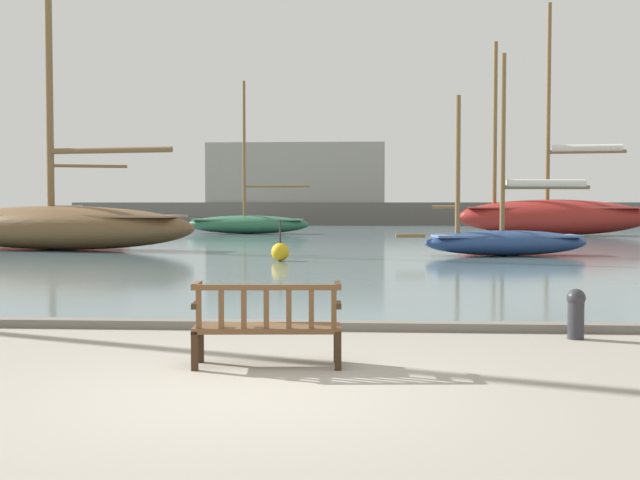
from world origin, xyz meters
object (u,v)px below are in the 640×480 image
Objects in this scene: sailboat_mid_port at (506,238)px; mooring_bollard at (576,311)px; channel_buoy at (280,252)px; park_bench at (267,324)px; sailboat_nearest_starboard at (58,225)px; sailboat_far_port at (248,223)px; sailboat_outer_starboard at (56,222)px; sailboat_far_starboard at (551,214)px.

mooring_bollard is (-1.79, -16.27, -0.29)m from sailboat_mid_port.
channel_buoy is at bearing 112.33° from mooring_bollard.
sailboat_nearest_starboard is (-10.63, 20.77, 0.55)m from park_bench.
sailboat_nearest_starboard is at bearing -105.00° from sailboat_far_port.
sailboat_outer_starboard is 1.67× the size of sailboat_mid_port.
sailboat_mid_port is 10.02× the size of mooring_bollard.
mooring_bollard is (3.82, 2.06, -0.10)m from park_bench.
sailboat_far_port is at bearing 121.07° from sailboat_mid_port.
sailboat_outer_starboard is (-4.88, 11.94, -0.14)m from sailboat_nearest_starboard.
sailboat_nearest_starboard is 16.43m from sailboat_mid_port.
channel_buoy is (9.03, -5.52, -0.66)m from sailboat_nearest_starboard.
sailboat_mid_port is at bearing 23.13° from channel_buoy.
sailboat_mid_port reaches higher than channel_buoy.
sailboat_far_starboard reaches higher than sailboat_far_port.
sailboat_outer_starboard is 36.24m from mooring_bollard.
sailboat_nearest_starboard is at bearing -144.51° from sailboat_far_starboard.
sailboat_far_port is at bearing 174.92° from sailboat_far_starboard.
sailboat_mid_port is (5.61, 18.34, 0.19)m from park_bench.
sailboat_nearest_starboard is 17.57m from sailboat_far_port.
park_bench is at bearing -64.63° from sailboat_outer_starboard.
sailboat_nearest_starboard reaches higher than mooring_bollard.
park_bench is 0.13× the size of sailboat_far_starboard.
park_bench is 37.87m from sailboat_far_starboard.
sailboat_far_starboard is at bearing 73.12° from sailboat_mid_port.
park_bench is at bearing -151.64° from mooring_bollard.
mooring_bollard is at bearing -52.33° from sailboat_nearest_starboard.
sailboat_far_port is 1.33× the size of sailboat_mid_port.
sailboat_far_starboard reaches higher than park_bench.
sailboat_far_starboard reaches higher than sailboat_nearest_starboard.
sailboat_mid_port is at bearing -34.25° from sailboat_outer_starboard.
park_bench is at bearing -80.85° from sailboat_far_port.
park_bench is at bearing -106.95° from sailboat_far_starboard.
park_bench is 23.34m from sailboat_nearest_starboard.
sailboat_mid_port is (11.69, -19.41, -0.05)m from sailboat_far_port.
sailboat_far_port is at bearing 75.00° from sailboat_nearest_starboard.
sailboat_nearest_starboard is 0.94× the size of sailboat_far_starboard.
sailboat_far_port is 22.93m from channel_buoy.
sailboat_far_starboard is 18.70m from sailboat_mid_port.
sailboat_far_starboard is 10.23× the size of channel_buoy.
sailboat_far_port is 7.14× the size of channel_buoy.
sailboat_outer_starboard reaches higher than sailboat_mid_port.
sailboat_far_port reaches higher than park_bench.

